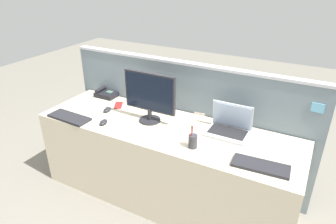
{
  "coord_description": "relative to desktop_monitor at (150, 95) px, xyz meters",
  "views": [
    {
      "loc": [
        1.08,
        -1.96,
        1.98
      ],
      "look_at": [
        0.0,
        0.05,
        0.85
      ],
      "focal_mm": 32.35,
      "sensor_mm": 36.0,
      "label": 1
    }
  ],
  "objects": [
    {
      "name": "keyboard_spare",
      "position": [
        1.01,
        -0.23,
        -0.23
      ],
      "size": [
        0.39,
        0.18,
        0.02
      ],
      "primitive_type": "cube",
      "rotation": [
        0.0,
        0.0,
        0.07
      ],
      "color": "#232328",
      "rests_on": "desk"
    },
    {
      "name": "desktop_monitor",
      "position": [
        0.0,
        0.0,
        0.0
      ],
      "size": [
        0.48,
        0.19,
        0.44
      ],
      "color": "#232328",
      "rests_on": "desk"
    },
    {
      "name": "pen_cup",
      "position": [
        0.5,
        -0.22,
        -0.19
      ],
      "size": [
        0.07,
        0.07,
        0.19
      ],
      "color": "#333338",
      "rests_on": "desk"
    },
    {
      "name": "laptop",
      "position": [
        0.67,
        0.13,
        -0.18
      ],
      "size": [
        0.33,
        0.25,
        0.24
      ],
      "color": "#B2B5BC",
      "rests_on": "desk"
    },
    {
      "name": "desk_phone",
      "position": [
        -0.68,
        0.24,
        -0.21
      ],
      "size": [
        0.21,
        0.16,
        0.08
      ],
      "color": "black",
      "rests_on": "desk"
    },
    {
      "name": "computer_mouse_right_hand",
      "position": [
        -0.32,
        -0.24,
        -0.23
      ],
      "size": [
        0.08,
        0.11,
        0.03
      ],
      "primitive_type": "ellipsoid",
      "rotation": [
        0.0,
        0.0,
        0.26
      ],
      "color": "#232328",
      "rests_on": "desk"
    },
    {
      "name": "computer_mouse_left_hand",
      "position": [
        -0.45,
        -0.03,
        -0.23
      ],
      "size": [
        0.07,
        0.11,
        0.03
      ],
      "primitive_type": "ellipsoid",
      "rotation": [
        0.0,
        0.0,
        0.12
      ],
      "color": "#232328",
      "rests_on": "desk"
    },
    {
      "name": "keyboard_main",
      "position": [
        -0.66,
        -0.31,
        -0.23
      ],
      "size": [
        0.4,
        0.17,
        0.02
      ],
      "primitive_type": "cube",
      "rotation": [
        0.0,
        0.0,
        -0.04
      ],
      "color": "#232328",
      "rests_on": "desk"
    },
    {
      "name": "cubicle_divider",
      "position": [
        0.17,
        0.34,
        -0.38
      ],
      "size": [
        2.42,
        0.08,
        1.2
      ],
      "color": "slate",
      "rests_on": "ground_plane"
    },
    {
      "name": "ground_plane",
      "position": [
        0.17,
        -0.04,
        -0.98
      ],
      "size": [
        10.0,
        10.0,
        0.0
      ],
      "primitive_type": "plane",
      "color": "slate"
    },
    {
      "name": "cell_phone_red_case",
      "position": [
        -0.43,
        0.12,
        -0.24
      ],
      "size": [
        0.13,
        0.16,
        0.01
      ],
      "primitive_type": "cube",
      "rotation": [
        0.0,
        0.0,
        0.51
      ],
      "color": "#B22323",
      "rests_on": "desk"
    },
    {
      "name": "desk",
      "position": [
        0.17,
        -0.04,
        -0.61
      ],
      "size": [
        2.27,
        0.7,
        0.73
      ],
      "primitive_type": "cube",
      "color": "beige",
      "rests_on": "ground_plane"
    }
  ]
}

